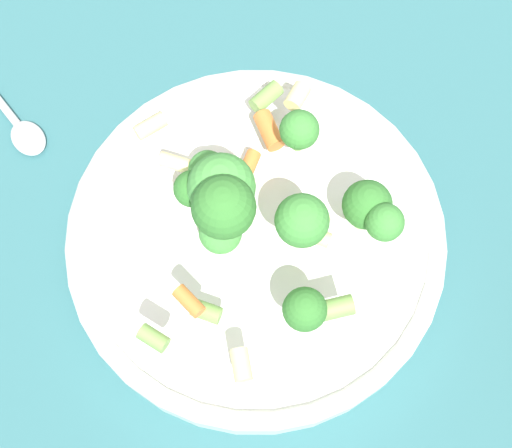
# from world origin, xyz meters

# --- Properties ---
(ground_plane) EXTENTS (3.00, 3.00, 0.00)m
(ground_plane) POSITION_xyz_m (0.00, 0.00, 0.00)
(ground_plane) COLOR #2D6066
(bowl) EXTENTS (0.29, 0.29, 0.04)m
(bowl) POSITION_xyz_m (0.00, 0.00, 0.02)
(bowl) COLOR white
(bowl) RESTS_ON ground_plane
(pasta_salad) EXTENTS (0.21, 0.22, 0.09)m
(pasta_salad) POSITION_xyz_m (-0.00, -0.00, 0.09)
(pasta_salad) COLOR #8CB766
(pasta_salad) RESTS_ON bowl
(spoon) EXTENTS (0.17, 0.09, 0.01)m
(spoon) POSITION_xyz_m (0.25, -0.01, 0.01)
(spoon) COLOR silver
(spoon) RESTS_ON ground_plane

